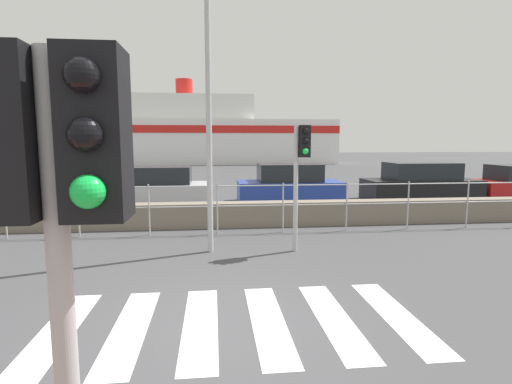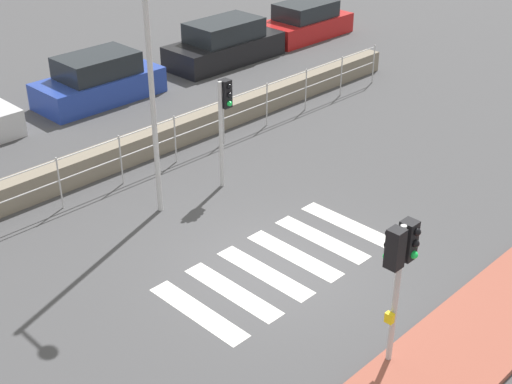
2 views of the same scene
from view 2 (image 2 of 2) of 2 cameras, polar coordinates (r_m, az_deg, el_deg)
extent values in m
plane|color=#424244|center=(14.80, 1.45, -6.03)|extent=(160.00, 160.00, 0.00)
cube|color=#934C3D|center=(12.91, 15.13, -12.92)|extent=(24.00, 1.80, 0.12)
cube|color=silver|center=(13.64, -4.66, -9.53)|extent=(0.45, 2.40, 0.01)
cube|color=silver|center=(14.11, -1.89, -7.96)|extent=(0.45, 2.40, 0.01)
cube|color=silver|center=(14.62, 0.69, -6.46)|extent=(0.45, 2.40, 0.01)
cube|color=silver|center=(15.17, 3.06, -5.07)|extent=(0.45, 2.40, 0.01)
cube|color=silver|center=(15.75, 5.26, -3.76)|extent=(0.45, 2.40, 0.01)
cube|color=silver|center=(16.36, 7.29, -2.55)|extent=(0.45, 2.40, 0.01)
cube|color=slate|center=(18.77, -12.22, 2.48)|extent=(23.13, 0.55, 0.68)
cylinder|color=#B2B2B5|center=(17.71, -10.92, 4.26)|extent=(20.82, 0.03, 0.03)
cylinder|color=#B2B2B5|center=(17.93, -10.77, 2.73)|extent=(20.82, 0.03, 0.03)
cylinder|color=#B2B2B5|center=(17.17, -15.43, 0.68)|extent=(0.04, 0.04, 1.32)
cylinder|color=#B2B2B5|center=(17.96, -10.75, 2.54)|extent=(0.04, 0.04, 1.32)
cylinder|color=#B2B2B5|center=(18.88, -6.48, 4.21)|extent=(0.04, 0.04, 1.32)
cylinder|color=#B2B2B5|center=(19.91, -2.61, 5.70)|extent=(0.04, 0.04, 1.32)
cylinder|color=#B2B2B5|center=(21.03, 0.87, 7.02)|extent=(0.04, 0.04, 1.32)
cylinder|color=#B2B2B5|center=(22.23, 4.01, 8.17)|extent=(0.04, 0.04, 1.32)
cylinder|color=#B2B2B5|center=(23.50, 6.84, 9.19)|extent=(0.04, 0.04, 1.32)
cylinder|color=#B2B2B5|center=(24.82, 9.38, 10.07)|extent=(0.04, 0.04, 1.32)
cylinder|color=#B2B2B5|center=(11.86, 11.08, -8.36)|extent=(0.10, 0.10, 2.76)
cube|color=black|center=(11.15, 11.08, -4.46)|extent=(0.24, 0.24, 0.68)
sphere|color=black|center=(11.10, 10.59, -3.28)|extent=(0.13, 0.13, 0.13)
sphere|color=black|center=(11.21, 10.50, -4.20)|extent=(0.13, 0.13, 0.13)
sphere|color=#19D84C|center=(11.33, 10.40, -5.09)|extent=(0.13, 0.13, 0.13)
cube|color=black|center=(11.40, 12.06, -3.78)|extent=(0.24, 0.24, 0.68)
sphere|color=black|center=(11.23, 12.75, -3.14)|extent=(0.13, 0.13, 0.13)
sphere|color=black|center=(11.34, 12.64, -4.04)|extent=(0.13, 0.13, 0.13)
sphere|color=#19D84C|center=(11.45, 12.53, -4.93)|extent=(0.13, 0.13, 0.13)
cube|color=yellow|center=(11.99, 10.63, -9.87)|extent=(0.10, 0.14, 0.18)
cylinder|color=#B2B2B5|center=(17.26, -2.82, 4.53)|extent=(0.10, 0.10, 2.74)
cube|color=black|center=(16.97, -2.47, 7.88)|extent=(0.24, 0.24, 0.68)
sphere|color=black|center=(16.80, -2.16, 8.43)|extent=(0.13, 0.13, 0.13)
sphere|color=black|center=(16.88, -2.15, 7.76)|extent=(0.13, 0.13, 0.13)
sphere|color=#19D84C|center=(16.95, -2.14, 7.09)|extent=(0.13, 0.13, 0.13)
cylinder|color=#B2B2B5|center=(15.52, -8.46, 9.63)|extent=(0.12, 0.12, 6.87)
cube|color=#233D9E|center=(23.57, -12.42, 8.14)|extent=(4.06, 1.80, 0.83)
cube|color=#1E2328|center=(23.32, -12.61, 9.89)|extent=(2.44, 1.59, 0.68)
cube|color=black|center=(26.74, -2.52, 11.24)|extent=(4.55, 1.84, 0.85)
cube|color=#1E2328|center=(26.52, -2.55, 12.83)|extent=(2.73, 1.62, 0.69)
cube|color=#B21919|center=(29.84, 3.96, 13.00)|extent=(4.04, 1.80, 0.78)
cube|color=#1E2328|center=(29.66, 4.01, 14.31)|extent=(2.42, 1.58, 0.64)
camera|label=1|loc=(11.16, 20.51, -6.07)|focal=28.00mm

